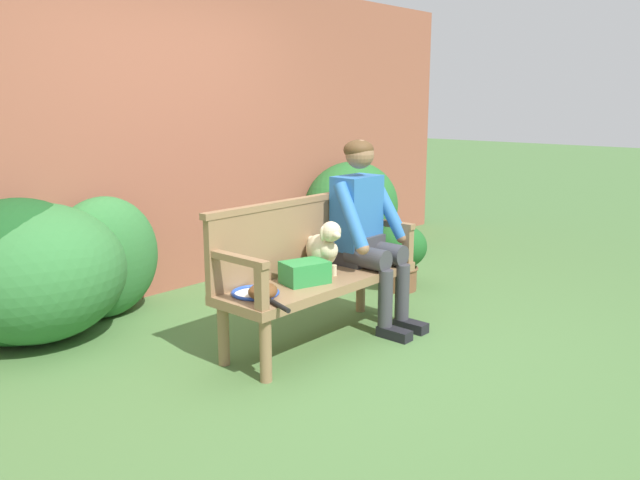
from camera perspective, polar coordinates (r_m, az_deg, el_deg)
ground_plane at (r=4.37m, az=0.00°, el=-8.93°), size 40.00×40.00×0.00m
brick_garden_fence at (r=5.50m, az=-14.97°, el=9.00°), size 8.00×0.30×2.61m
hedge_bush_far_left at (r=4.98m, az=-18.48°, el=-1.48°), size 0.85×0.52×0.90m
hedge_bush_far_right at (r=4.65m, az=-25.07°, el=-2.54°), size 1.08×0.92×0.97m
hedge_bush_mid_right at (r=4.68m, az=-23.88°, el=-2.63°), size 1.18×1.16×0.93m
hedge_bush_mid_left at (r=6.76m, az=2.82°, el=2.91°), size 1.14×0.86×0.96m
garden_bench at (r=4.25m, az=0.00°, el=-4.12°), size 1.51×0.49×0.44m
bench_backrest at (r=4.31m, az=-2.13°, el=0.46°), size 1.55×0.06×0.50m
bench_armrest_left_end at (r=3.63m, az=-6.47°, el=-2.77°), size 0.06×0.49×0.28m
bench_armrest_right_end at (r=4.68m, az=6.61°, el=0.66°), size 0.06×0.49×0.28m
person_seated at (r=4.51m, az=4.05°, el=1.23°), size 0.56×0.64×1.31m
dog_on_bench at (r=4.24m, az=0.33°, el=-0.65°), size 0.25×0.37×0.38m
tennis_racket at (r=3.86m, az=-5.56°, el=-4.75°), size 0.36×0.58×0.03m
baseball_glove at (r=3.79m, az=-5.07°, el=-4.53°), size 0.28×0.26×0.09m
sports_bag at (r=4.08m, az=-1.35°, el=-2.87°), size 0.33×0.27×0.14m
potted_plant at (r=5.47m, az=7.09°, el=-1.10°), size 0.45×0.45×0.56m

